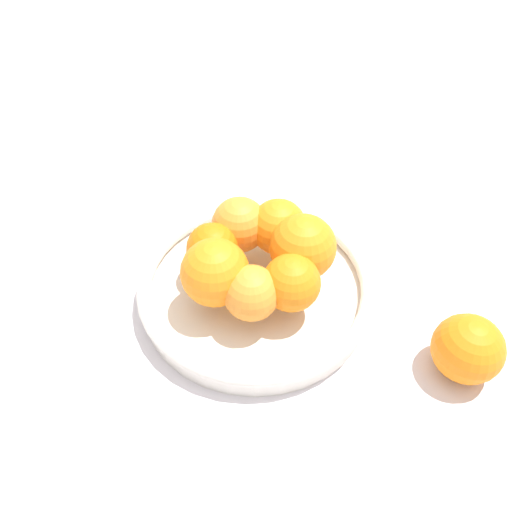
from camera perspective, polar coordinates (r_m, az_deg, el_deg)
The scene contains 4 objects.
ground_plane at distance 0.66m, azimuth 0.00°, elevation -4.61°, with size 4.00×4.00×0.00m, color silver.
fruit_bowl at distance 0.64m, azimuth 0.00°, elevation -3.48°, with size 0.30×0.30×0.04m.
orange_pile at distance 0.60m, azimuth 0.23°, elevation 0.17°, with size 0.19×0.18×0.08m.
stray_orange at distance 0.61m, azimuth 23.02°, elevation -9.72°, with size 0.08×0.08×0.08m, color orange.
Camera 1 is at (-0.08, -0.42, 0.51)m, focal length 35.00 mm.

